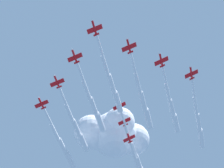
{
  "coord_description": "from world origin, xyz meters",
  "views": [
    {
      "loc": [
        -36.71,
        -110.91,
        6.73
      ],
      "look_at": [
        0.0,
        0.0,
        164.52
      ],
      "focal_mm": 54.72,
      "sensor_mm": 36.0,
      "label": 1
    }
  ],
  "objects_px": {
    "jet_starboard_inner": "(94,107)",
    "jet_starboard_outer": "(63,147)",
    "jet_port_inner": "(143,102)",
    "jet_port_outer": "(199,124)",
    "jet_lead": "(112,85)",
    "jet_trail_starboard": "(138,163)",
    "jet_trail_port": "(134,151)",
    "jet_starboard_mid": "(77,129)",
    "jet_port_mid": "(172,109)"
  },
  "relations": [
    {
      "from": "jet_starboard_inner",
      "to": "jet_trail_starboard",
      "type": "xyz_separation_m",
      "value": [
        44.74,
        40.9,
        1.79
      ]
    },
    {
      "from": "jet_port_outer",
      "to": "jet_starboard_mid",
      "type": "bearing_deg",
      "value": 158.97
    },
    {
      "from": "jet_lead",
      "to": "jet_trail_starboard",
      "type": "height_order",
      "value": "jet_trail_starboard"
    },
    {
      "from": "jet_starboard_inner",
      "to": "jet_trail_port",
      "type": "distance_m",
      "value": 47.93
    },
    {
      "from": "jet_lead",
      "to": "jet_port_mid",
      "type": "relative_size",
      "value": 1.05
    },
    {
      "from": "jet_starboard_outer",
      "to": "jet_port_inner",
      "type": "bearing_deg",
      "value": -56.76
    },
    {
      "from": "jet_starboard_inner",
      "to": "jet_port_outer",
      "type": "distance_m",
      "value": 67.35
    },
    {
      "from": "jet_starboard_inner",
      "to": "jet_starboard_mid",
      "type": "distance_m",
      "value": 21.15
    },
    {
      "from": "jet_lead",
      "to": "jet_port_inner",
      "type": "height_order",
      "value": "jet_lead"
    },
    {
      "from": "jet_port_mid",
      "to": "jet_port_outer",
      "type": "xyz_separation_m",
      "value": [
        21.65,
        6.92,
        1.21
      ]
    },
    {
      "from": "jet_port_outer",
      "to": "jet_trail_port",
      "type": "height_order",
      "value": "jet_trail_port"
    },
    {
      "from": "jet_port_inner",
      "to": "jet_starboard_outer",
      "type": "xyz_separation_m",
      "value": [
        -36.07,
        55.03,
        2.63
      ]
    },
    {
      "from": "jet_port_inner",
      "to": "jet_port_mid",
      "type": "relative_size",
      "value": 1.09
    },
    {
      "from": "jet_trail_port",
      "to": "jet_starboard_inner",
      "type": "bearing_deg",
      "value": -141.1
    },
    {
      "from": "jet_lead",
      "to": "jet_port_inner",
      "type": "relative_size",
      "value": 0.96
    },
    {
      "from": "jet_port_inner",
      "to": "jet_trail_port",
      "type": "xyz_separation_m",
      "value": [
        10.75,
        44.34,
        2.99
      ]
    },
    {
      "from": "jet_starboard_outer",
      "to": "jet_trail_starboard",
      "type": "distance_m",
      "value": 54.27
    },
    {
      "from": "jet_lead",
      "to": "jet_port_inner",
      "type": "bearing_deg",
      "value": 12.31
    },
    {
      "from": "jet_starboard_inner",
      "to": "jet_trail_port",
      "type": "relative_size",
      "value": 0.9
    },
    {
      "from": "jet_lead",
      "to": "jet_trail_port",
      "type": "distance_m",
      "value": 58.46
    },
    {
      "from": "jet_port_inner",
      "to": "jet_starboard_mid",
      "type": "height_order",
      "value": "jet_starboard_mid"
    },
    {
      "from": "jet_port_mid",
      "to": "jet_lead",
      "type": "bearing_deg",
      "value": -173.26
    },
    {
      "from": "jet_port_mid",
      "to": "jet_trail_port",
      "type": "bearing_deg",
      "value": 100.26
    },
    {
      "from": "jet_starboard_inner",
      "to": "jet_port_outer",
      "type": "relative_size",
      "value": 0.94
    },
    {
      "from": "jet_starboard_mid",
      "to": "jet_port_inner",
      "type": "bearing_deg",
      "value": -47.61
    },
    {
      "from": "jet_starboard_inner",
      "to": "jet_trail_starboard",
      "type": "height_order",
      "value": "jet_trail_starboard"
    },
    {
      "from": "jet_starboard_outer",
      "to": "jet_port_outer",
      "type": "bearing_deg",
      "value": -32.12
    },
    {
      "from": "jet_port_mid",
      "to": "jet_trail_starboard",
      "type": "xyz_separation_m",
      "value": [
        -0.57,
        55.06,
        2.5
      ]
    },
    {
      "from": "jet_port_inner",
      "to": "jet_starboard_outer",
      "type": "distance_m",
      "value": 65.85
    },
    {
      "from": "jet_starboard_inner",
      "to": "jet_starboard_mid",
      "type": "height_order",
      "value": "jet_starboard_inner"
    },
    {
      "from": "jet_starboard_inner",
      "to": "jet_lead",
      "type": "bearing_deg",
      "value": -74.15
    },
    {
      "from": "jet_starboard_mid",
      "to": "jet_trail_port",
      "type": "relative_size",
      "value": 0.92
    },
    {
      "from": "jet_port_inner",
      "to": "jet_starboard_mid",
      "type": "xyz_separation_m",
      "value": [
        -31.73,
        34.76,
        1.52
      ]
    },
    {
      "from": "jet_port_outer",
      "to": "jet_lead",
      "type": "bearing_deg",
      "value": -169.3
    },
    {
      "from": "jet_lead",
      "to": "jet_port_mid",
      "type": "bearing_deg",
      "value": 6.74
    },
    {
      "from": "jet_port_mid",
      "to": "jet_trail_starboard",
      "type": "relative_size",
      "value": 0.88
    },
    {
      "from": "jet_port_mid",
      "to": "jet_starboard_mid",
      "type": "distance_m",
      "value": 61.25
    },
    {
      "from": "jet_port_inner",
      "to": "jet_port_mid",
      "type": "xyz_separation_m",
      "value": [
        18.76,
        0.1,
        1.07
      ]
    },
    {
      "from": "jet_lead",
      "to": "jet_trail_starboard",
      "type": "bearing_deg",
      "value": 56.63
    },
    {
      "from": "jet_port_inner",
      "to": "jet_starboard_inner",
      "type": "relative_size",
      "value": 1.06
    },
    {
      "from": "jet_starboard_inner",
      "to": "jet_port_mid",
      "type": "bearing_deg",
      "value": -17.35
    },
    {
      "from": "jet_starboard_inner",
      "to": "jet_starboard_mid",
      "type": "relative_size",
      "value": 0.97
    },
    {
      "from": "jet_port_inner",
      "to": "jet_port_outer",
      "type": "height_order",
      "value": "jet_port_outer"
    },
    {
      "from": "jet_starboard_outer",
      "to": "jet_lead",
      "type": "bearing_deg",
      "value": -75.99
    },
    {
      "from": "jet_starboard_inner",
      "to": "jet_starboard_outer",
      "type": "bearing_deg",
      "value": 103.15
    },
    {
      "from": "jet_trail_starboard",
      "to": "jet_lead",
      "type": "bearing_deg",
      "value": -123.37
    },
    {
      "from": "jet_lead",
      "to": "jet_trail_port",
      "type": "xyz_separation_m",
      "value": [
        31.93,
        48.97,
        0.67
      ]
    },
    {
      "from": "jet_lead",
      "to": "jet_port_outer",
      "type": "xyz_separation_m",
      "value": [
        61.6,
        11.64,
        -0.03
      ]
    },
    {
      "from": "jet_starboard_outer",
      "to": "jet_trail_port",
      "type": "distance_m",
      "value": 48.02
    },
    {
      "from": "jet_port_mid",
      "to": "jet_starboard_outer",
      "type": "bearing_deg",
      "value": 134.94
    }
  ]
}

